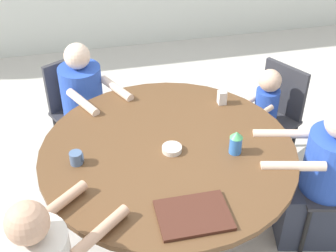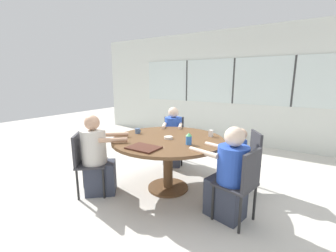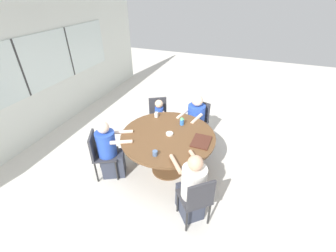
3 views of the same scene
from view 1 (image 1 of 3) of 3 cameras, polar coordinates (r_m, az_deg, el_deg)
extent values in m
plane|color=beige|center=(3.45, 0.00, -12.92)|extent=(16.00, 16.00, 0.00)
cylinder|color=brown|center=(2.91, 0.00, -3.17)|extent=(1.60, 1.60, 0.04)
cylinder|color=brown|center=(3.17, 0.00, -8.58)|extent=(0.14, 0.14, 0.74)
cylinder|color=brown|center=(3.43, 0.00, -12.76)|extent=(0.60, 0.60, 0.03)
cube|color=#333338|center=(3.82, -10.39, 1.22)|extent=(0.54, 0.54, 0.03)
cube|color=#333338|center=(3.84, -12.14, 5.12)|extent=(0.35, 0.21, 0.42)
cylinder|color=black|center=(3.91, -6.61, -1.70)|extent=(0.03, 0.03, 0.43)
cylinder|color=black|center=(3.78, -10.87, -3.72)|extent=(0.03, 0.03, 0.43)
cylinder|color=black|center=(4.14, -9.26, 0.55)|extent=(0.03, 0.03, 0.43)
cylinder|color=black|center=(4.02, -13.34, -1.27)|extent=(0.03, 0.03, 0.43)
cube|color=#333338|center=(3.30, 19.25, -7.21)|extent=(0.48, 0.48, 0.03)
cylinder|color=black|center=(3.30, 16.38, -12.25)|extent=(0.03, 0.03, 0.43)
cylinder|color=black|center=(3.52, 15.13, -8.12)|extent=(0.03, 0.03, 0.43)
cube|color=#333338|center=(3.77, 11.94, 0.47)|extent=(0.55, 0.55, 0.03)
cube|color=#333338|center=(3.78, 13.97, 4.30)|extent=(0.23, 0.34, 0.42)
cylinder|color=black|center=(3.73, 12.03, -4.56)|extent=(0.03, 0.03, 0.43)
cylinder|color=black|center=(3.87, 8.02, -2.22)|extent=(0.03, 0.03, 0.43)
cylinder|color=black|center=(3.96, 14.95, -2.27)|extent=(0.03, 0.03, 0.43)
cylinder|color=black|center=(4.10, 11.06, -0.15)|extent=(0.03, 0.03, 0.43)
cube|color=#333847|center=(3.88, -9.25, -2.07)|extent=(0.43, 0.47, 0.46)
cylinder|color=#284CB7|center=(3.67, -10.46, 3.95)|extent=(0.32, 0.32, 0.45)
sphere|color=beige|center=(3.51, -11.03, 8.37)|extent=(0.19, 0.19, 0.19)
cylinder|color=beige|center=(3.46, -6.30, 4.58)|extent=(0.21, 0.34, 0.06)
cylinder|color=beige|center=(3.34, -10.36, 2.86)|extent=(0.21, 0.34, 0.06)
cube|color=#333847|center=(3.41, 16.76, -9.92)|extent=(0.48, 0.40, 0.46)
cylinder|color=#284CB7|center=(3.14, 19.36, -4.25)|extent=(0.35, 0.35, 0.43)
cylinder|color=beige|center=(2.87, 15.01, -4.75)|extent=(0.39, 0.14, 0.06)
cylinder|color=beige|center=(3.11, 13.82, -0.94)|extent=(0.39, 0.14, 0.06)
sphere|color=tan|center=(2.21, -16.82, -11.23)|extent=(0.20, 0.20, 0.20)
cylinder|color=tan|center=(2.56, -13.16, -9.26)|extent=(0.32, 0.29, 0.06)
cylinder|color=tan|center=(2.40, -8.20, -12.57)|extent=(0.32, 0.29, 0.06)
cube|color=#333847|center=(3.85, 10.87, -2.60)|extent=(0.27, 0.25, 0.46)
cylinder|color=#284CB7|center=(3.65, 11.88, 2.28)|extent=(0.18, 0.18, 0.30)
sphere|color=#DBB293|center=(3.53, 12.35, 5.43)|extent=(0.17, 0.17, 0.17)
cylinder|color=#DBB293|center=(3.47, 11.57, 1.65)|extent=(0.19, 0.14, 0.04)
cylinder|color=#DBB293|center=(3.55, 9.50, 2.74)|extent=(0.19, 0.14, 0.04)
cube|color=#472319|center=(2.49, 3.13, -10.78)|extent=(0.38, 0.28, 0.02)
cylinder|color=slate|center=(2.83, -11.14, -3.86)|extent=(0.08, 0.08, 0.08)
torus|color=slate|center=(2.83, -10.37, -3.76)|extent=(0.01, 0.06, 0.06)
cylinder|color=blue|center=(2.87, 8.23, -2.30)|extent=(0.08, 0.08, 0.11)
cone|color=#4CB266|center=(2.82, 8.37, -1.06)|extent=(0.08, 0.08, 0.04)
cube|color=silver|center=(3.31, 6.60, 3.48)|extent=(0.06, 0.06, 0.10)
cylinder|color=silver|center=(2.88, 0.48, -2.80)|extent=(0.12, 0.12, 0.03)
camera|label=2|loc=(2.43, 74.04, -18.61)|focal=24.00mm
camera|label=3|loc=(2.66, -84.84, 12.65)|focal=24.00mm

